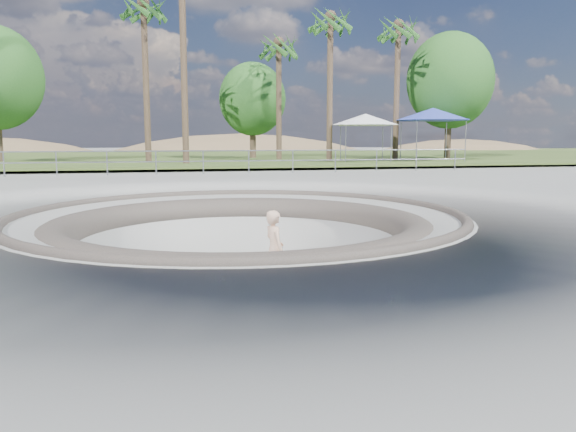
# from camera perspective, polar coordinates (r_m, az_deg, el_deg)

# --- Properties ---
(ground) EXTENTS (180.00, 180.00, 0.00)m
(ground) POSITION_cam_1_polar(r_m,az_deg,el_deg) (12.90, -4.93, 0.14)
(ground) COLOR gray
(ground) RESTS_ON ground
(skate_bowl) EXTENTS (14.00, 14.00, 4.10)m
(skate_bowl) POSITION_cam_1_polar(r_m,az_deg,el_deg) (13.28, -4.83, -7.71)
(skate_bowl) COLOR gray
(skate_bowl) RESTS_ON ground
(grass_strip) EXTENTS (180.00, 36.00, 0.12)m
(grass_strip) POSITION_cam_1_polar(r_m,az_deg,el_deg) (46.73, -10.44, 6.01)
(grass_strip) COLOR #3B5020
(grass_strip) RESTS_ON ground
(distant_hills) EXTENTS (103.20, 45.00, 28.60)m
(distant_hills) POSITION_cam_1_polar(r_m,az_deg,el_deg) (70.61, -7.91, 0.81)
(distant_hills) COLOR brown
(distant_hills) RESTS_ON ground
(safety_railing) EXTENTS (25.00, 0.06, 1.03)m
(safety_railing) POSITION_cam_1_polar(r_m,az_deg,el_deg) (24.75, -8.61, 5.46)
(safety_railing) COLOR gray
(safety_railing) RESTS_ON ground
(skateboard) EXTENTS (0.82, 0.23, 0.09)m
(skateboard) POSITION_cam_1_polar(r_m,az_deg,el_deg) (13.49, -1.37, -7.44)
(skateboard) COLOR brown
(skateboard) RESTS_ON ground
(skater) EXTENTS (0.60, 0.77, 1.88)m
(skater) POSITION_cam_1_polar(r_m,az_deg,el_deg) (13.27, -1.38, -3.45)
(skater) COLOR beige
(skater) RESTS_ON skateboard
(canopy_white) EXTENTS (5.62, 5.62, 2.89)m
(canopy_white) POSITION_cam_1_polar(r_m,az_deg,el_deg) (35.09, 7.87, 9.67)
(canopy_white) COLOR gray
(canopy_white) RESTS_ON ground
(canopy_blue) EXTENTS (6.50, 6.50, 3.30)m
(canopy_blue) POSITION_cam_1_polar(r_m,az_deg,el_deg) (37.00, 14.51, 9.97)
(canopy_blue) COLOR gray
(canopy_blue) RESTS_ON ground
(palm_b) EXTENTS (2.60, 2.60, 10.02)m
(palm_b) POSITION_cam_1_polar(r_m,az_deg,el_deg) (35.20, -14.46, 19.37)
(palm_b) COLOR brown
(palm_b) RESTS_ON ground
(palm_d) EXTENTS (2.60, 2.60, 8.53)m
(palm_d) POSITION_cam_1_polar(r_m,az_deg,el_deg) (38.21, -0.94, 16.59)
(palm_d) COLOR brown
(palm_d) RESTS_ON ground
(palm_e) EXTENTS (2.60, 2.60, 9.62)m
(palm_e) POSITION_cam_1_polar(r_m,az_deg,el_deg) (35.93, 4.34, 18.76)
(palm_e) COLOR brown
(palm_e) RESTS_ON ground
(palm_f) EXTENTS (2.60, 2.60, 9.46)m
(palm_f) POSITION_cam_1_polar(r_m,az_deg,el_deg) (38.11, 11.15, 17.78)
(palm_f) COLOR brown
(palm_f) RESTS_ON ground
(bushy_tree_mid) EXTENTS (4.77, 4.33, 6.87)m
(bushy_tree_mid) POSITION_cam_1_polar(r_m,az_deg,el_deg) (40.97, -3.63, 11.75)
(bushy_tree_mid) COLOR brown
(bushy_tree_mid) RESTS_ON ground
(bushy_tree_right) EXTENTS (6.14, 5.58, 8.86)m
(bushy_tree_right) POSITION_cam_1_polar(r_m,az_deg,el_deg) (41.98, 16.14, 13.06)
(bushy_tree_right) COLOR brown
(bushy_tree_right) RESTS_ON ground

